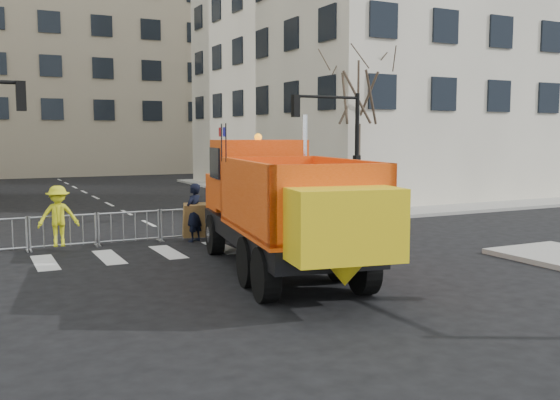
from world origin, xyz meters
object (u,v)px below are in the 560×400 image
cop_a (194,213)px  cop_c (216,219)px  plow_truck (281,203)px  newspaper_box (388,210)px  cop_b (220,216)px  worker (58,216)px

cop_a → cop_c: bearing=87.1°
plow_truck → newspaper_box: plow_truck is taller
cop_b → cop_a: bearing=-34.3°
cop_a → plow_truck: bearing=57.3°
cop_c → worker: bearing=-48.4°
cop_b → worker: size_ratio=0.94×
worker → plow_truck: bearing=-46.8°
plow_truck → worker: plow_truck is taller
plow_truck → cop_c: size_ratio=6.80×
plow_truck → newspaper_box: bearing=-44.0°
cop_b → worker: bearing=-12.7°
plow_truck → cop_c: bearing=9.1°
cop_b → newspaper_box: (7.16, 0.18, -0.19)m
cop_a → newspaper_box: bearing=140.9°
cop_c → newspaper_box: bearing=146.6°
cop_a → newspaper_box: size_ratio=1.81×
cop_c → worker: (-4.87, 0.96, 0.28)m
cop_a → newspaper_box: 7.94m
cop_a → cop_b: size_ratio=1.11×
cop_b → cop_c: size_ratio=1.09×
plow_truck → newspaper_box: (7.47, 5.48, -1.17)m
plow_truck → worker: (-4.82, 5.94, -0.76)m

